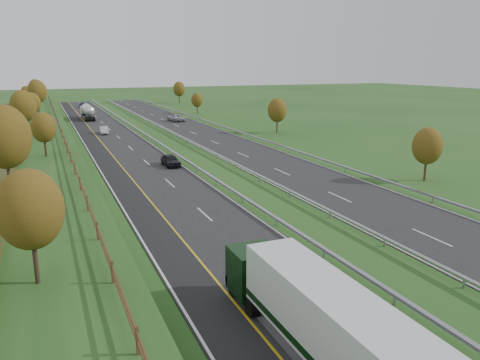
{
  "coord_description": "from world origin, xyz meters",
  "views": [
    {
      "loc": [
        -11.03,
        -13.96,
        12.76
      ],
      "look_at": [
        5.53,
        25.19,
        2.2
      ],
      "focal_mm": 35.0,
      "sensor_mm": 36.0,
      "label": 1
    }
  ],
  "objects_px": {
    "car_silver_mid": "(104,130)",
    "car_dark_near": "(171,160)",
    "box_lorry": "(328,326)",
    "road_tanker": "(88,111)",
    "car_small_far": "(82,105)",
    "car_oncoming": "(176,118)"
  },
  "relations": [
    {
      "from": "car_small_far",
      "to": "car_silver_mid",
      "type": "bearing_deg",
      "value": -88.03
    },
    {
      "from": "car_dark_near",
      "to": "car_oncoming",
      "type": "distance_m",
      "value": 49.14
    },
    {
      "from": "box_lorry",
      "to": "car_silver_mid",
      "type": "distance_m",
      "value": 75.97
    },
    {
      "from": "car_dark_near",
      "to": "car_silver_mid",
      "type": "bearing_deg",
      "value": 95.94
    },
    {
      "from": "car_silver_mid",
      "to": "car_dark_near",
      "type": "bearing_deg",
      "value": -78.32
    },
    {
      "from": "car_dark_near",
      "to": "road_tanker",
      "type": "bearing_deg",
      "value": 93.07
    },
    {
      "from": "box_lorry",
      "to": "car_silver_mid",
      "type": "height_order",
      "value": "box_lorry"
    },
    {
      "from": "car_silver_mid",
      "to": "car_small_far",
      "type": "bearing_deg",
      "value": 93.23
    },
    {
      "from": "box_lorry",
      "to": "car_dark_near",
      "type": "distance_m",
      "value": 43.49
    },
    {
      "from": "box_lorry",
      "to": "road_tanker",
      "type": "xyz_separation_m",
      "value": [
        0.09,
        102.25,
        -0.47
      ]
    },
    {
      "from": "road_tanker",
      "to": "car_dark_near",
      "type": "height_order",
      "value": "road_tanker"
    },
    {
      "from": "car_silver_mid",
      "to": "road_tanker",
      "type": "bearing_deg",
      "value": 95.21
    },
    {
      "from": "car_dark_near",
      "to": "car_silver_mid",
      "type": "xyz_separation_m",
      "value": [
        -4.22,
        32.74,
        -0.05
      ]
    },
    {
      "from": "car_silver_mid",
      "to": "car_small_far",
      "type": "relative_size",
      "value": 0.95
    },
    {
      "from": "car_silver_mid",
      "to": "car_small_far",
      "type": "height_order",
      "value": "car_silver_mid"
    },
    {
      "from": "box_lorry",
      "to": "car_dark_near",
      "type": "xyz_separation_m",
      "value": [
        4.71,
        43.21,
        -1.54
      ]
    },
    {
      "from": "road_tanker",
      "to": "car_silver_mid",
      "type": "height_order",
      "value": "road_tanker"
    },
    {
      "from": "road_tanker",
      "to": "car_small_far",
      "type": "xyz_separation_m",
      "value": [
        1.56,
        33.62,
        -1.18
      ]
    },
    {
      "from": "car_small_far",
      "to": "car_oncoming",
      "type": "distance_m",
      "value": 48.47
    },
    {
      "from": "car_dark_near",
      "to": "car_silver_mid",
      "type": "distance_m",
      "value": 33.01
    },
    {
      "from": "box_lorry",
      "to": "car_oncoming",
      "type": "height_order",
      "value": "box_lorry"
    },
    {
      "from": "road_tanker",
      "to": "car_oncoming",
      "type": "height_order",
      "value": "road_tanker"
    }
  ]
}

